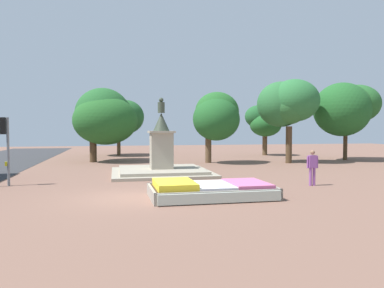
{
  "coord_description": "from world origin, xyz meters",
  "views": [
    {
      "loc": [
        -0.61,
        -14.88,
        2.74
      ],
      "look_at": [
        3.31,
        4.14,
        1.92
      ],
      "focal_mm": 35.0,
      "sensor_mm": 36.0,
      "label": 1
    }
  ],
  "objects_px": {
    "flower_planter": "(210,190)",
    "statue_monument": "(161,162)",
    "pedestrian_crossing_plaza": "(312,165)",
    "traffic_light_mid_block": "(5,138)"
  },
  "relations": [
    {
      "from": "flower_planter",
      "to": "traffic_light_mid_block",
      "type": "relative_size",
      "value": 1.5
    },
    {
      "from": "flower_planter",
      "to": "pedestrian_crossing_plaza",
      "type": "relative_size",
      "value": 2.87
    },
    {
      "from": "traffic_light_mid_block",
      "to": "pedestrian_crossing_plaza",
      "type": "bearing_deg",
      "value": -11.31
    },
    {
      "from": "statue_monument",
      "to": "pedestrian_crossing_plaza",
      "type": "bearing_deg",
      "value": -42.69
    },
    {
      "from": "statue_monument",
      "to": "pedestrian_crossing_plaza",
      "type": "relative_size",
      "value": 3.43
    },
    {
      "from": "traffic_light_mid_block",
      "to": "flower_planter",
      "type": "bearing_deg",
      "value": -28.98
    },
    {
      "from": "traffic_light_mid_block",
      "to": "pedestrian_crossing_plaza",
      "type": "height_order",
      "value": "traffic_light_mid_block"
    },
    {
      "from": "statue_monument",
      "to": "flower_planter",
      "type": "bearing_deg",
      "value": -83.22
    },
    {
      "from": "flower_planter",
      "to": "statue_monument",
      "type": "distance_m",
      "value": 8.05
    },
    {
      "from": "flower_planter",
      "to": "statue_monument",
      "type": "bearing_deg",
      "value": 96.78
    }
  ]
}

